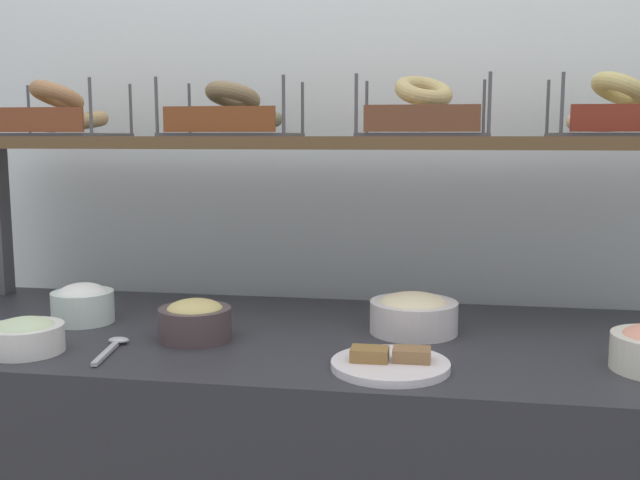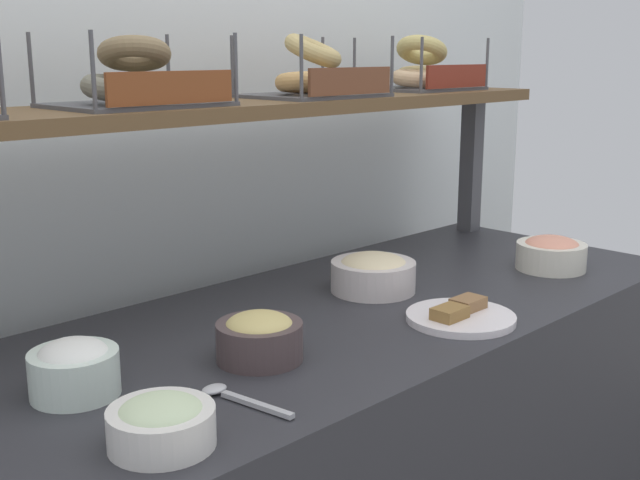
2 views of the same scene
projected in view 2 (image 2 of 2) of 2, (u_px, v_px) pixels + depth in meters
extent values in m
cube|color=white|center=(160.00, 129.00, 1.94)|extent=(3.15, 0.06, 2.40)
cube|color=#4C4C51|center=(471.00, 165.00, 2.41)|extent=(0.05, 0.05, 0.40)
cube|color=brown|center=(232.00, 108.00, 1.73)|extent=(1.91, 0.32, 0.03)
cylinder|color=silver|center=(373.00, 276.00, 1.82)|extent=(0.19, 0.19, 0.07)
ellipsoid|color=beige|center=(373.00, 264.00, 1.81)|extent=(0.15, 0.15, 0.05)
cylinder|color=#4C3C3D|center=(260.00, 341.00, 1.41)|extent=(0.15, 0.15, 0.07)
ellipsoid|color=#D2BC6E|center=(259.00, 326.00, 1.41)|extent=(0.12, 0.12, 0.05)
cylinder|color=white|center=(162.00, 427.00, 1.11)|extent=(0.15, 0.15, 0.06)
ellipsoid|color=beige|center=(161.00, 412.00, 1.10)|extent=(0.12, 0.12, 0.04)
cylinder|color=silver|center=(551.00, 256.00, 2.00)|extent=(0.17, 0.17, 0.07)
ellipsoid|color=#F29B7F|center=(552.00, 245.00, 2.00)|extent=(0.13, 0.13, 0.05)
cylinder|color=white|center=(75.00, 373.00, 1.27)|extent=(0.14, 0.14, 0.07)
ellipsoid|color=white|center=(73.00, 355.00, 1.26)|extent=(0.11, 0.11, 0.05)
cylinder|color=white|center=(461.00, 318.00, 1.62)|extent=(0.22, 0.22, 0.01)
cube|color=olive|center=(450.00, 313.00, 1.59)|extent=(0.07, 0.05, 0.02)
cube|color=olive|center=(468.00, 303.00, 1.65)|extent=(0.07, 0.05, 0.02)
cube|color=#B7B7BC|center=(257.00, 405.00, 1.23)|extent=(0.03, 0.14, 0.01)
ellipsoid|color=#B7B7BC|center=(214.00, 389.00, 1.28)|extent=(0.04, 0.03, 0.01)
cylinder|color=#4C4C51|center=(1.00, 75.00, 1.23)|extent=(0.01, 0.01, 0.14)
cube|color=#4C4C51|center=(137.00, 104.00, 1.55)|extent=(0.32, 0.24, 0.01)
cylinder|color=#4C4C51|center=(93.00, 72.00, 1.35)|extent=(0.01, 0.01, 0.14)
cylinder|color=#4C4C51|center=(236.00, 69.00, 1.56)|extent=(0.01, 0.01, 0.14)
cylinder|color=#4C4C51|center=(31.00, 70.00, 1.51)|extent=(0.01, 0.01, 0.14)
cylinder|color=#4C4C51|center=(168.00, 68.00, 1.72)|extent=(0.01, 0.01, 0.14)
cube|color=brown|center=(172.00, 88.00, 1.46)|extent=(0.27, 0.01, 0.06)
torus|color=#6C6959|center=(119.00, 89.00, 1.49)|extent=(0.19, 0.19, 0.06)
torus|color=#726E53|center=(147.00, 86.00, 1.60)|extent=(0.15, 0.15, 0.06)
torus|color=olive|center=(134.00, 54.00, 1.53)|extent=(0.20, 0.20, 0.08)
cube|color=#4C4C51|center=(313.00, 95.00, 1.87)|extent=(0.30, 0.24, 0.01)
cylinder|color=#4C4C51|center=(301.00, 68.00, 1.68)|extent=(0.01, 0.01, 0.14)
cylinder|color=#4C4C51|center=(392.00, 66.00, 1.88)|extent=(0.01, 0.01, 0.14)
cylinder|color=#4C4C51|center=(232.00, 67.00, 1.83)|extent=(0.01, 0.01, 0.14)
cylinder|color=#4C4C51|center=(323.00, 65.00, 2.04)|extent=(0.01, 0.01, 0.14)
cube|color=brown|center=(351.00, 81.00, 1.78)|extent=(0.26, 0.01, 0.06)
torus|color=tan|center=(306.00, 82.00, 1.81)|extent=(0.20, 0.20, 0.06)
torus|color=tan|center=(316.00, 81.00, 1.92)|extent=(0.17, 0.16, 0.06)
torus|color=tan|center=(313.00, 51.00, 1.85)|extent=(0.19, 0.20, 0.09)
cube|color=#4C4C51|center=(421.00, 89.00, 2.21)|extent=(0.30, 0.24, 0.01)
cylinder|color=#4C4C51|center=(421.00, 65.00, 2.01)|extent=(0.01, 0.01, 0.14)
cylinder|color=#4C4C51|center=(487.00, 64.00, 2.21)|extent=(0.01, 0.01, 0.14)
cylinder|color=#4C4C51|center=(354.00, 64.00, 2.17)|extent=(0.01, 0.01, 0.14)
cylinder|color=#4C4C51|center=(421.00, 63.00, 2.37)|extent=(0.01, 0.01, 0.14)
cube|color=maroon|center=(457.00, 76.00, 2.12)|extent=(0.26, 0.01, 0.06)
torus|color=tan|center=(418.00, 78.00, 2.14)|extent=(0.14, 0.15, 0.05)
torus|color=tan|center=(421.00, 75.00, 2.26)|extent=(0.20, 0.20, 0.06)
torus|color=tan|center=(422.00, 50.00, 2.18)|extent=(0.18, 0.18, 0.09)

